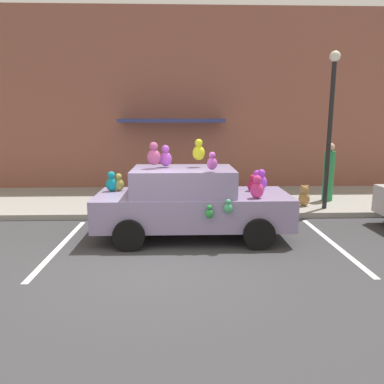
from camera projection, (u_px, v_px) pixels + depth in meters
The scene contains 9 objects.
ground_plane at pixel (149, 264), 6.65m from camera, with size 60.00×60.00×0.00m, color #38383A.
sidewalk at pixel (163, 200), 11.54m from camera, with size 24.00×4.00×0.15m, color gray.
storefront_building at pixel (164, 102), 13.05m from camera, with size 24.00×1.25×6.40m.
parking_stripe_front at pixel (333, 243), 7.75m from camera, with size 0.12×3.60×0.01m, color silver.
parking_stripe_rear at pixel (61, 246), 7.58m from camera, with size 0.12×3.60×0.01m, color silver.
plush_covered_car at pixel (191, 201), 8.05m from camera, with size 4.20×1.94×2.16m.
teddy_bear_on_sidewalk at pixel (304, 196), 10.43m from camera, with size 0.32×0.27×0.61m.
street_lamp_post at pixel (331, 116), 9.71m from camera, with size 0.28×0.28×4.17m.
pedestrian_near_shopfront at pixel (329, 173), 11.04m from camera, with size 0.31×0.31×1.75m.
Camera 1 is at (0.58, -6.30, 2.56)m, focal length 34.23 mm.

